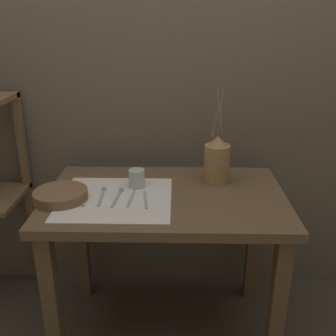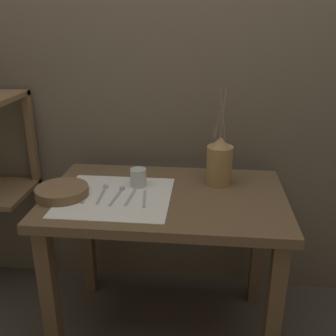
% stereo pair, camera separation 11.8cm
% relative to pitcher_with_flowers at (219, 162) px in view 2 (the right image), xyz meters
% --- Properties ---
extents(ground_plane, '(12.00, 12.00, 0.00)m').
position_rel_pitcher_with_flowers_xyz_m(ground_plane, '(-0.23, -0.14, -0.83)').
color(ground_plane, '#473F35').
extents(stone_wall_back, '(7.00, 0.06, 2.40)m').
position_rel_pitcher_with_flowers_xyz_m(stone_wall_back, '(-0.23, 0.29, 0.37)').
color(stone_wall_back, '#6B5E4C').
rests_on(stone_wall_back, ground_plane).
extents(wooden_table, '(1.02, 0.64, 0.73)m').
position_rel_pitcher_with_flowers_xyz_m(wooden_table, '(-0.23, -0.14, -0.22)').
color(wooden_table, brown).
rests_on(wooden_table, ground_plane).
extents(linen_cloth, '(0.46, 0.43, 0.00)m').
position_rel_pitcher_with_flowers_xyz_m(linen_cloth, '(-0.43, -0.19, -0.10)').
color(linen_cloth, white).
rests_on(linen_cloth, wooden_table).
extents(pitcher_with_flowers, '(0.12, 0.12, 0.44)m').
position_rel_pitcher_with_flowers_xyz_m(pitcher_with_flowers, '(0.00, 0.00, 0.00)').
color(pitcher_with_flowers, '#A87F4C').
rests_on(pitcher_with_flowers, wooden_table).
extents(wooden_bowl, '(0.22, 0.22, 0.04)m').
position_rel_pitcher_with_flowers_xyz_m(wooden_bowl, '(-0.66, -0.20, -0.08)').
color(wooden_bowl, brown).
rests_on(wooden_bowl, wooden_table).
extents(glass_tumbler_near, '(0.07, 0.07, 0.08)m').
position_rel_pitcher_with_flowers_xyz_m(glass_tumbler_near, '(-0.36, -0.07, -0.06)').
color(glass_tumbler_near, silver).
rests_on(glass_tumbler_near, wooden_table).
extents(knife_center, '(0.03, 0.16, 0.00)m').
position_rel_pitcher_with_flowers_xyz_m(knife_center, '(-0.56, -0.19, -0.10)').
color(knife_center, '#A8A8AD').
rests_on(knife_center, wooden_table).
extents(spoon_outer, '(0.02, 0.17, 0.02)m').
position_rel_pitcher_with_flowers_xyz_m(spoon_outer, '(-0.49, -0.14, -0.10)').
color(spoon_outer, '#A8A8AD').
rests_on(spoon_outer, wooden_table).
extents(spoon_inner, '(0.03, 0.17, 0.02)m').
position_rel_pitcher_with_flowers_xyz_m(spoon_inner, '(-0.42, -0.15, -0.10)').
color(spoon_inner, '#A8A8AD').
rests_on(spoon_inner, wooden_table).
extents(fork_outer, '(0.02, 0.16, 0.00)m').
position_rel_pitcher_with_flowers_xyz_m(fork_outer, '(-0.37, -0.19, -0.10)').
color(fork_outer, '#A8A8AD').
rests_on(fork_outer, wooden_table).
extents(fork_inner, '(0.03, 0.16, 0.00)m').
position_rel_pitcher_with_flowers_xyz_m(fork_inner, '(-0.31, -0.20, -0.10)').
color(fork_inner, '#A8A8AD').
rests_on(fork_inner, wooden_table).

